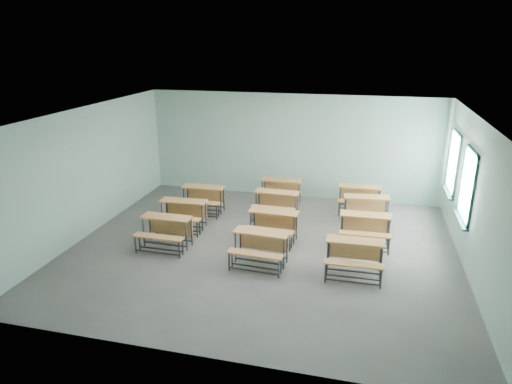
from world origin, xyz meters
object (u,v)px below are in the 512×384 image
at_px(desk_unit_r1c1, 273,222).
at_px(desk_unit_r2c2, 367,206).
at_px(desk_unit_r3c1, 281,188).
at_px(desk_unit_r0c0, 165,228).
at_px(desk_unit_r1c0, 182,211).
at_px(desk_unit_r2c0, 203,196).
at_px(desk_unit_r2c1, 276,201).
at_px(desk_unit_r3c2, 360,195).
at_px(desk_unit_r0c1, 260,244).
at_px(desk_unit_r0c2, 354,253).
at_px(desk_unit_r1c2, 365,225).

xyz_separation_m(desk_unit_r1c1, desk_unit_r2c2, (2.23, 1.66, 0.00)).
height_order(desk_unit_r1c1, desk_unit_r3c1, same).
height_order(desk_unit_r0c0, desk_unit_r1c0, same).
xyz_separation_m(desk_unit_r1c1, desk_unit_r3c1, (-0.30, 2.60, 0.00)).
distance_m(desk_unit_r2c0, desk_unit_r2c1, 2.13).
xyz_separation_m(desk_unit_r1c0, desk_unit_r2c1, (2.22, 1.29, 0.00)).
relative_size(desk_unit_r1c1, desk_unit_r2c0, 1.02).
distance_m(desk_unit_r0c0, desk_unit_r3c2, 5.63).
bearing_deg(desk_unit_r0c1, desk_unit_r1c1, 92.92).
distance_m(desk_unit_r1c1, desk_unit_r3c1, 2.62).
xyz_separation_m(desk_unit_r1c0, desk_unit_r1c1, (2.44, -0.18, 0.00)).
height_order(desk_unit_r0c2, desk_unit_r1c0, same).
distance_m(desk_unit_r1c0, desk_unit_r2c1, 2.57).
relative_size(desk_unit_r0c1, desk_unit_r2c1, 1.02).
bearing_deg(desk_unit_r3c2, desk_unit_r1c2, -86.90).
bearing_deg(desk_unit_r2c0, desk_unit_r0c1, -50.94).
xyz_separation_m(desk_unit_r0c0, desk_unit_r2c1, (2.18, 2.44, 0.00)).
distance_m(desk_unit_r0c2, desk_unit_r2c1, 3.52).
xyz_separation_m(desk_unit_r0c0, desk_unit_r3c2, (4.41, 3.50, 0.00)).
bearing_deg(desk_unit_r2c2, desk_unit_r1c1, -150.46).
xyz_separation_m(desk_unit_r0c1, desk_unit_r1c0, (-2.43, 1.46, 0.00)).
xyz_separation_m(desk_unit_r1c0, desk_unit_r2c2, (4.66, 1.48, 0.00)).
relative_size(desk_unit_r0c0, desk_unit_r2c0, 0.99).
xyz_separation_m(desk_unit_r0c1, desk_unit_r2c0, (-2.33, 2.71, 0.00)).
relative_size(desk_unit_r0c0, desk_unit_r2c2, 0.94).
bearing_deg(desk_unit_r0c2, desk_unit_r3c2, 89.12).
xyz_separation_m(desk_unit_r2c0, desk_unit_r3c2, (4.36, 1.10, 0.00)).
xyz_separation_m(desk_unit_r0c1, desk_unit_r0c2, (2.03, 0.04, 0.00)).
bearing_deg(desk_unit_r2c0, desk_unit_r1c1, -32.98).
distance_m(desk_unit_r0c0, desk_unit_r2c2, 5.32).
bearing_deg(desk_unit_r0c1, desk_unit_r1c2, 39.16).
xyz_separation_m(desk_unit_r0c2, desk_unit_r1c2, (0.19, 1.56, 0.00)).
xyz_separation_m(desk_unit_r0c2, desk_unit_r1c0, (-4.46, 1.42, 0.00)).
xyz_separation_m(desk_unit_r0c0, desk_unit_r3c1, (2.09, 3.57, 0.00)).
bearing_deg(desk_unit_r1c1, desk_unit_r0c1, -86.87).
height_order(desk_unit_r1c0, desk_unit_r1c1, same).
relative_size(desk_unit_r0c2, desk_unit_r1c2, 0.99).
bearing_deg(desk_unit_r0c0, desk_unit_r2c0, 89.57).
relative_size(desk_unit_r0c1, desk_unit_r0c2, 1.03).
distance_m(desk_unit_r0c1, desk_unit_r3c1, 3.90).
bearing_deg(desk_unit_r1c2, desk_unit_r3c1, 136.11).
distance_m(desk_unit_r1c1, desk_unit_r2c1, 1.49).
relative_size(desk_unit_r0c1, desk_unit_r3c1, 1.04).
distance_m(desk_unit_r1c2, desk_unit_r3c2, 2.22).
distance_m(desk_unit_r0c2, desk_unit_r3c2, 3.77).
bearing_deg(desk_unit_r0c0, desk_unit_r0c1, -6.61).
height_order(desk_unit_r1c1, desk_unit_r3c2, same).
distance_m(desk_unit_r0c0, desk_unit_r3c1, 4.14).
xyz_separation_m(desk_unit_r0c2, desk_unit_r2c1, (-2.23, 2.72, 0.00)).
height_order(desk_unit_r3c1, desk_unit_r3c2, same).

